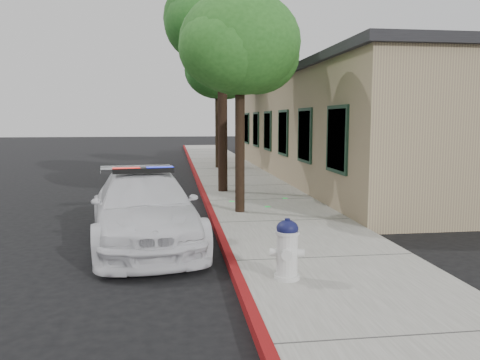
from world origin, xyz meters
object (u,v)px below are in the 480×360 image
Objects in this scene: fire_hydrant at (287,249)px; street_tree_far at (219,73)px; clapboard_building at (355,127)px; street_tree_near at (240,48)px; street_tree_mid at (222,25)px; police_car at (144,209)px.

fire_hydrant is 0.15× the size of street_tree_far.
clapboard_building is 9.99m from street_tree_near.
clapboard_building is at bearing -33.10° from street_tree_far.
street_tree_far is at bearing 85.51° from street_tree_mid.
street_tree_mid reaches higher than clapboard_building.
clapboard_building is 13.06m from police_car.
police_car is (-8.13, -10.12, -1.42)m from clapboard_building.
clapboard_building is 4.14× the size of police_car.
fire_hydrant is 17.01m from street_tree_far.
clapboard_building is 23.51× the size of fire_hydrant.
street_tree_near is 0.78× the size of street_tree_mid.
fire_hydrant is at bearing -90.45° from street_tree_near.
clapboard_building is 6.88m from street_tree_far.
police_car is at bearing -133.71° from street_tree_near.
street_tree_far is (0.57, 16.53, 3.99)m from fire_hydrant.
police_car is at bearing -128.80° from clapboard_building.
police_car is 0.86× the size of street_tree_far.
street_tree_far is at bearing 102.12° from fire_hydrant.
street_tree_near is at bearing -88.79° from street_tree_mid.
street_tree_far is (0.60, 7.69, -0.76)m from street_tree_mid.
street_tree_near is 0.91× the size of street_tree_far.
police_car is at bearing 140.98° from fire_hydrant.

